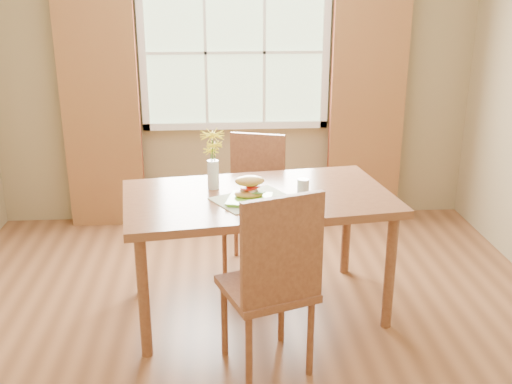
{
  "coord_description": "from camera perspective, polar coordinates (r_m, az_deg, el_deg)",
  "views": [
    {
      "loc": [
        -0.19,
        -3.33,
        2.07
      ],
      "look_at": [
        0.06,
        0.14,
        0.84
      ],
      "focal_mm": 42.0,
      "sensor_mm": 36.0,
      "label": 1
    }
  ],
  "objects": [
    {
      "name": "dining_table",
      "position": [
        3.78,
        0.21,
        -1.43
      ],
      "size": [
        1.77,
        1.16,
        0.81
      ],
      "rotation": [
        0.0,
        0.0,
        0.14
      ],
      "color": "brown",
      "rests_on": "room"
    },
    {
      "name": "plate",
      "position": [
        3.61,
        -0.62,
        -0.82
      ],
      "size": [
        0.3,
        0.3,
        0.01
      ],
      "primitive_type": "cube",
      "rotation": [
        0.0,
        0.0,
        -0.24
      ],
      "color": "#79D234",
      "rests_on": "placemat"
    },
    {
      "name": "curtain_left",
      "position": [
        5.29,
        -14.62,
        8.21
      ],
      "size": [
        0.65,
        0.08,
        2.2
      ],
      "primitive_type": "cube",
      "color": "maroon",
      "rests_on": "room"
    },
    {
      "name": "placemat",
      "position": [
        3.66,
        -0.32,
        -0.69
      ],
      "size": [
        0.55,
        0.51,
        0.01
      ],
      "primitive_type": "cube",
      "rotation": [
        0.0,
        0.0,
        0.51
      ],
      "color": "silver",
      "rests_on": "dining_table"
    },
    {
      "name": "chair_far",
      "position": [
        4.5,
        -0.14,
        -0.35
      ],
      "size": [
        0.52,
        0.52,
        1.0
      ],
      "rotation": [
        0.0,
        0.0,
        -0.3
      ],
      "color": "brown",
      "rests_on": "room"
    },
    {
      "name": "chair_near",
      "position": [
        3.19,
        1.72,
        -8.19
      ],
      "size": [
        0.57,
        0.57,
        1.08
      ],
      "rotation": [
        0.0,
        0.0,
        0.34
      ],
      "color": "brown",
      "rests_on": "room"
    },
    {
      "name": "curtain_right",
      "position": [
        5.37,
        10.57,
        8.67
      ],
      "size": [
        0.65,
        0.08,
        2.2
      ],
      "primitive_type": "cube",
      "color": "maroon",
      "rests_on": "room"
    },
    {
      "name": "window",
      "position": [
        5.23,
        -2.02,
        13.14
      ],
      "size": [
        1.62,
        0.06,
        1.32
      ],
      "color": "#A4BF90",
      "rests_on": "room"
    },
    {
      "name": "croissant_sandwich",
      "position": [
        3.62,
        -0.62,
        0.48
      ],
      "size": [
        0.2,
        0.14,
        0.14
      ],
      "rotation": [
        0.0,
        0.0,
        0.08
      ],
      "color": "gold",
      "rests_on": "plate"
    },
    {
      "name": "room",
      "position": [
        3.41,
        -0.81,
        7.21
      ],
      "size": [
        4.24,
        3.84,
        2.74
      ],
      "color": "brown",
      "rests_on": "ground"
    },
    {
      "name": "water_glass",
      "position": [
        3.71,
        4.51,
        0.37
      ],
      "size": [
        0.07,
        0.07,
        0.11
      ],
      "color": "silver",
      "rests_on": "dining_table"
    },
    {
      "name": "flower_vase",
      "position": [
        3.8,
        -4.14,
        3.64
      ],
      "size": [
        0.16,
        0.16,
        0.38
      ],
      "color": "silver",
      "rests_on": "dining_table"
    }
  ]
}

